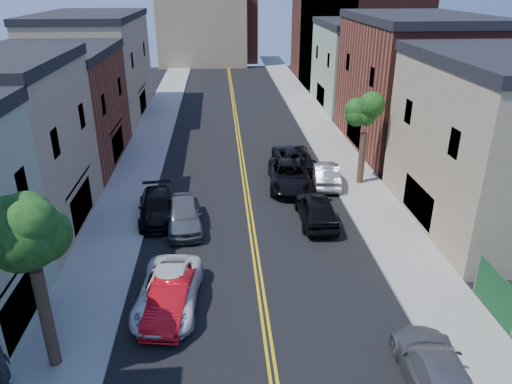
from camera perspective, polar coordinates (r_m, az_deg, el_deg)
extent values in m
cube|color=gray|center=(42.67, -12.71, 5.60)|extent=(3.20, 100.00, 0.15)
cube|color=gray|center=(43.27, 8.57, 6.17)|extent=(3.20, 100.00, 0.15)
cube|color=gray|center=(42.45, -10.36, 5.70)|extent=(0.30, 100.00, 0.15)
cube|color=gray|center=(42.92, 6.28, 6.15)|extent=(0.30, 100.00, 0.15)
cube|color=brown|center=(39.28, -22.91, 8.71)|extent=(9.00, 12.00, 8.00)
cube|color=#998466|center=(52.34, -18.56, 13.57)|extent=(9.00, 16.00, 9.50)
cube|color=#998466|center=(30.01, 27.30, 4.66)|extent=(9.00, 12.00, 9.00)
cube|color=brown|center=(42.02, 17.90, 11.73)|extent=(9.00, 14.00, 10.00)
cube|color=gray|center=(55.16, 12.50, 14.17)|extent=(9.00, 12.00, 8.50)
cube|color=#4C2319|center=(71.15, 11.78, 17.72)|extent=(16.00, 14.00, 12.00)
cube|color=#998466|center=(82.51, -6.37, 18.84)|extent=(14.00, 8.00, 12.00)
cube|color=brown|center=(86.56, -3.48, 18.50)|extent=(10.00, 8.00, 10.00)
cylinder|color=#35251A|center=(18.95, -23.52, -13.56)|extent=(0.44, 0.44, 3.96)
sphere|color=#0E350E|center=(16.84, -25.90, -1.67)|extent=(5.20, 5.20, 5.20)
sphere|color=#0E350E|center=(15.93, -25.28, 1.15)|extent=(3.90, 3.90, 3.90)
sphere|color=#0E350E|center=(17.68, -26.61, -2.51)|extent=(3.64, 3.64, 3.64)
cylinder|color=#35251A|center=(33.53, 12.39, 3.93)|extent=(0.44, 0.44, 3.52)
sphere|color=#0E350E|center=(32.48, 12.97, 10.14)|extent=(4.40, 4.40, 4.40)
sphere|color=#0E350E|center=(32.12, 14.05, 11.50)|extent=(3.30, 3.30, 3.30)
sphere|color=#0E350E|center=(32.87, 11.94, 9.60)|extent=(3.08, 3.08, 3.08)
imported|color=red|center=(21.02, -10.04, -12.34)|extent=(2.16, 4.64, 1.47)
imported|color=silver|center=(21.42, -10.31, -11.54)|extent=(2.88, 5.58, 1.50)
imported|color=#525659|center=(27.61, -8.48, -2.65)|extent=(2.35, 4.98, 1.64)
imported|color=black|center=(29.01, -11.67, -1.75)|extent=(2.52, 5.19, 1.46)
imported|color=#55565C|center=(18.63, 20.53, -19.22)|extent=(2.47, 5.31, 1.50)
imported|color=black|center=(28.12, 7.16, -1.98)|extent=(2.07, 5.05, 1.72)
imported|color=#96989C|center=(33.50, 8.19, 2.15)|extent=(2.08, 4.81, 1.54)
imported|color=black|center=(36.26, 4.47, 4.12)|extent=(2.94, 6.03, 1.65)
imported|color=black|center=(32.82, 4.01, 2.00)|extent=(3.19, 6.21, 1.68)
imported|color=#222128|center=(19.12, -27.70, -17.91)|extent=(0.59, 0.79, 1.96)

